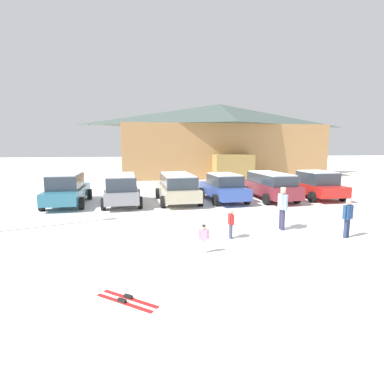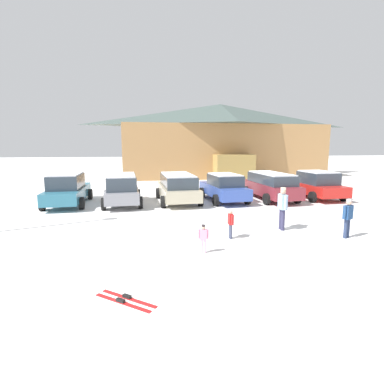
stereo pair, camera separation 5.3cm
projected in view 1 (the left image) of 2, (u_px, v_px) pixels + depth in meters
The scene contains 13 objects.
ground at pixel (302, 318), 5.75m from camera, with size 160.00×160.00×0.00m, color white.
ski_lodge at pixel (219, 140), 32.55m from camera, with size 21.08×11.24×7.60m.
parked_teal_hatchback at pixel (67, 189), 16.45m from camera, with size 2.25×4.74×1.75m.
parked_grey_wagon at pixel (122, 188), 16.53m from camera, with size 2.31×4.34×1.69m.
parked_beige_suv at pixel (177, 187), 17.26m from camera, with size 2.46×4.80×1.64m.
parked_blue_hatchback at pixel (224, 187), 17.61m from camera, with size 2.41×4.52×1.62m.
parked_maroon_van at pixel (270, 185), 18.09m from camera, with size 2.34×4.90×1.64m.
parked_red_sedan at pixel (315, 185), 18.58m from camera, with size 2.38×4.35×1.70m.
skier_adult_in_blue_parka at pixel (283, 206), 11.61m from camera, with size 0.25×0.62×1.67m.
skier_child_in_pink_snowsuit at pixel (204, 237), 9.13m from camera, with size 0.33×0.16×0.89m.
skier_teen_in_navy_coat at pixel (348, 216), 10.61m from camera, with size 0.48×0.33×1.41m.
skier_child_in_red_jacket at pixel (231, 222), 10.56m from camera, with size 0.16×0.39×1.05m.
pair_of_skis at pixel (126, 300), 6.36m from camera, with size 1.34×1.12×0.08m.
Camera 1 is at (-2.89, -4.93, 3.29)m, focal length 28.00 mm.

